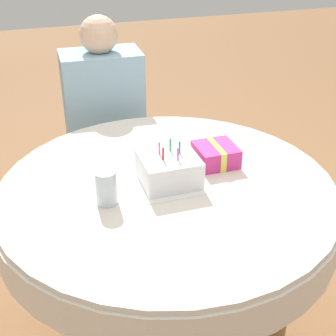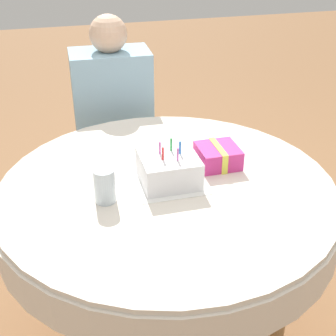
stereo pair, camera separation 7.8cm
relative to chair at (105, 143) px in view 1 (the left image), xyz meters
The scene contains 8 objects.
ground_plane 1.07m from the chair, 86.43° to the right, with size 12.00×12.00×0.00m, color #8C603D.
dining_table 0.97m from the chair, 86.43° to the right, with size 1.24×1.24×0.76m.
chair is the anchor object (origin of this frame).
person 0.25m from the chair, 91.88° to the right, with size 0.40×0.35×1.18m.
napkin 0.98m from the chair, 85.73° to the right, with size 0.25×0.25×0.00m.
birthday_cake 1.00m from the chair, 85.72° to the right, with size 0.20×0.20×0.15m.
drinking_glass 1.08m from the chair, 99.63° to the right, with size 0.07×0.07×0.12m.
gift_box 0.96m from the chair, 71.71° to the right, with size 0.15×0.16×0.08m.
Camera 1 is at (-0.44, -1.37, 1.64)m, focal length 50.00 mm.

